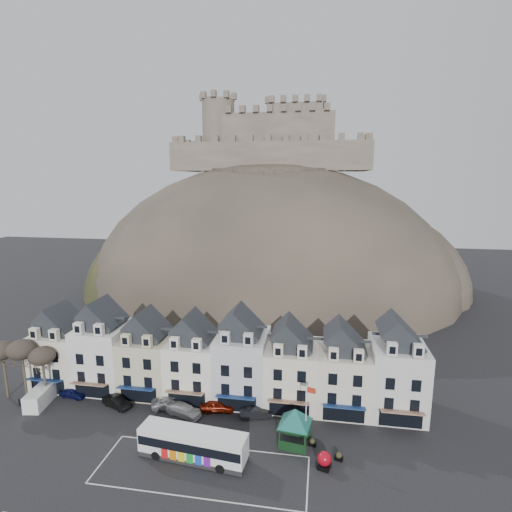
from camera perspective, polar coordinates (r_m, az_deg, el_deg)
The scene contains 21 objects.
ground at distance 47.46m, azimuth -10.80°, elevation -28.48°, with size 300.00×300.00×0.00m, color black.
coach_bay_markings at distance 47.85m, azimuth -7.67°, elevation -28.00°, with size 22.00×7.50×0.01m, color silver.
townhouse_terrace at distance 57.48m, azimuth -5.22°, elevation -14.53°, with size 54.40×9.35×11.80m.
castle_hill at distance 108.06m, azimuth 2.49°, elevation -5.08°, with size 100.00×76.00×68.00m.
castle at distance 111.31m, azimuth 2.73°, elevation 16.24°, with size 50.20×22.20×22.00m.
tree_left_far at distance 65.89m, azimuth -32.50°, elevation -11.36°, with size 3.61×3.61×8.24m.
tree_left_mid at distance 63.87m, azimuth -30.49°, elevation -11.50°, with size 3.78×3.78×8.64m.
tree_left_near at distance 62.31m, azimuth -28.25°, elevation -12.51°, with size 3.43×3.43×7.84m.
bus at distance 48.22m, azimuth -9.00°, elevation -24.90°, with size 12.18×4.03×3.38m.
bus_shelter at distance 48.96m, azimuth 5.61°, elevation -21.90°, with size 6.99×6.99×4.48m.
red_buoy at distance 47.66m, azimuth 9.73°, elevation -26.78°, with size 1.57×1.57×1.87m.
flagpole at distance 48.41m, azimuth 7.27°, elevation -21.16°, with size 1.07×0.35×7.59m.
white_van at distance 63.95m, azimuth -28.47°, elevation -17.30°, with size 2.82×5.16×2.24m.
planter_west at distance 49.20m, azimuth 11.73°, elevation -26.24°, with size 1.00×0.72×0.91m.
planter_east at distance 50.70m, azimuth 8.02°, elevation -24.85°, with size 0.96×0.62×0.89m.
car_navy at distance 64.18m, azimuth -24.68°, elevation -17.31°, with size 1.57×3.90×1.33m, color #0D1244.
car_black at distance 59.67m, azimuth -19.25°, elevation -19.09°, with size 1.52×4.37×1.44m, color black.
car_silver at distance 57.88m, azimuth -12.07°, elevation -19.70°, with size 2.36×5.04×1.42m, color #96989D.
car_white at distance 55.92m, azimuth -10.29°, elevation -20.80°, with size 2.02×4.97×1.44m, color silver.
car_maroon at distance 56.12m, azimuth -5.53°, elevation -20.49°, with size 1.81×4.49×1.53m, color #641205.
car_charcoal at distance 54.69m, azimuth -0.05°, elevation -21.48°, with size 1.41×4.05×1.34m, color black.
Camera 1 is at (13.57, -34.14, 30.05)m, focal length 28.00 mm.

